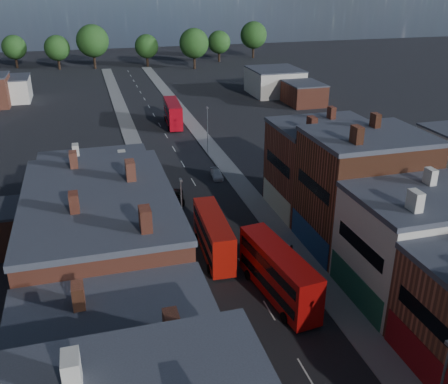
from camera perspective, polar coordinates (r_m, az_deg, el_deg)
pavement_west at (r=74.91m, az=-8.70°, el=1.21°), size 3.00×200.00×0.12m
pavement_east at (r=77.33m, az=0.88°, el=2.22°), size 3.00×200.00×0.12m
lamp_post_2 at (r=55.08m, az=-4.86°, el=-1.80°), size 0.25×0.70×8.12m
lamp_post_3 at (r=84.66m, az=-1.90°, el=7.44°), size 0.25×0.70×8.12m
bus_0 at (r=53.96m, az=-1.21°, el=-4.91°), size 3.07×10.82×4.63m
bus_1 at (r=47.46m, az=6.23°, el=-9.13°), size 4.08×11.81×5.00m
bus_2 at (r=102.29m, az=-5.86°, el=8.98°), size 3.45×11.49×4.90m
car_2 at (r=67.65m, az=-5.55°, el=-0.58°), size 2.78×5.04×1.33m
car_3 at (r=75.39m, az=-0.83°, el=2.04°), size 1.86×3.93×1.11m
ped_1 at (r=45.86m, az=-2.46°, el=-13.05°), size 0.84×0.65×1.54m
ped_3 at (r=54.12m, az=7.69°, el=-6.84°), size 0.85×1.16×1.80m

